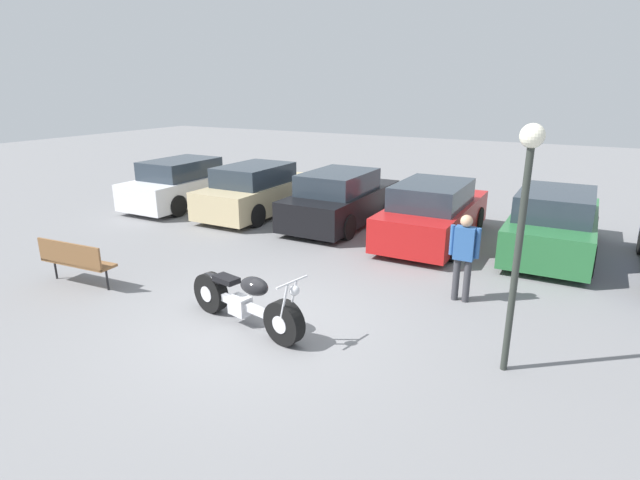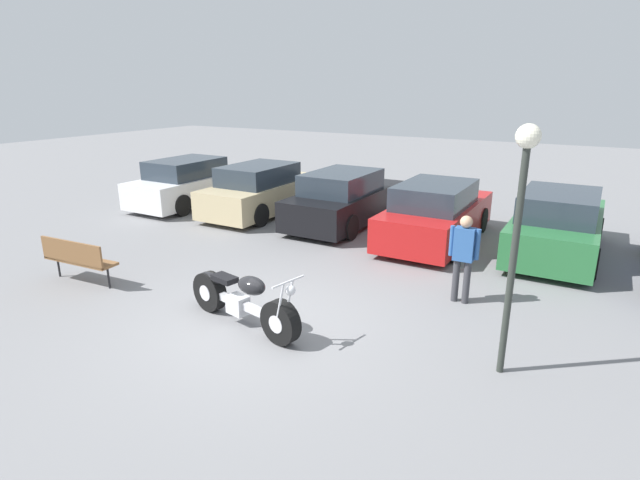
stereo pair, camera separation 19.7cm
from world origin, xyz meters
The scene contains 10 objects.
ground_plane centered at (0.00, 0.00, 0.00)m, with size 60.00×60.00×0.00m, color slate.
motorcycle centered at (-0.22, -0.12, 0.42)m, with size 2.39×0.90×1.04m.
parked_car_white centered at (-6.91, 5.79, 0.68)m, with size 1.80×4.30×1.47m.
parked_car_champagne centered at (-4.25, 5.99, 0.68)m, with size 1.80×4.30×1.47m.
parked_car_black centered at (-1.60, 6.12, 0.68)m, with size 1.80×4.30×1.47m.
parked_car_red centered at (1.06, 5.80, 0.68)m, with size 1.80×4.30×1.47m.
parked_car_green centered at (3.72, 6.16, 0.68)m, with size 1.80×4.30×1.47m.
park_bench centered at (-4.02, -0.31, 0.55)m, with size 1.61×0.51×0.89m.
lamp_post centered at (3.63, 0.52, 2.32)m, with size 0.29×0.29×3.25m.
person_standing centered at (2.56, 2.50, 0.92)m, with size 0.52×0.21×1.57m.
Camera 1 is at (4.28, -5.87, 3.68)m, focal length 28.00 mm.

